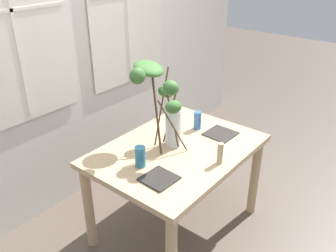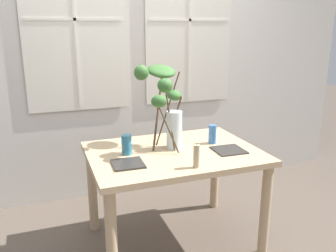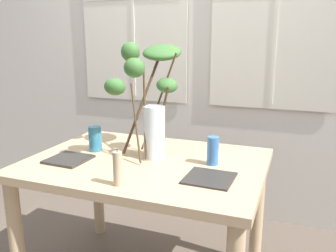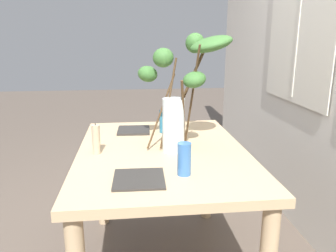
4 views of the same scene
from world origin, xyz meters
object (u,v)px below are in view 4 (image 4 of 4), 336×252
Objects in this scene: vase_with_branches at (184,83)px; pillar_candle at (96,139)px; plate_square_right at (139,179)px; dining_table at (162,169)px; drinking_glass_blue_left at (165,121)px; plate_square_left at (134,130)px; drinking_glass_blue_right at (184,159)px.

pillar_candle is (0.04, -0.46, -0.28)m from vase_with_branches.
dining_table is at bearing 160.44° from plate_square_right.
drinking_glass_blue_left is (-0.32, -0.07, -0.28)m from vase_with_branches.
plate_square_left is (-0.36, -0.26, -0.34)m from vase_with_branches.
plate_square_right reaches higher than dining_table.
dining_table is 7.45× the size of pillar_candle.
pillar_candle is at bearing -25.83° from plate_square_left.
plate_square_right is at bearing 30.35° from pillar_candle.
drinking_glass_blue_left is 0.98× the size of drinking_glass_blue_right.
plate_square_left is at bearing -158.62° from dining_table.
dining_table is at bearing -8.38° from drinking_glass_blue_left.
pillar_candle is at bearing -84.54° from vase_with_branches.
dining_table is 6.06× the size of plate_square_left.
plate_square_right is (0.38, -0.13, 0.12)m from dining_table.
vase_with_branches is 0.46m from drinking_glass_blue_right.
drinking_glass_blue_right is 0.52m from pillar_candle.
pillar_candle is (-0.32, -0.41, 0.00)m from drinking_glass_blue_right.
vase_with_branches reaches higher than plate_square_left.
plate_square_right is at bearing -32.17° from vase_with_branches.
drinking_glass_blue_left is 0.21m from plate_square_left.
drinking_glass_blue_left is 0.66× the size of plate_square_right.
drinking_glass_blue_left is at bearing 132.53° from pillar_candle.
pillar_candle is (0.36, -0.39, 0.01)m from drinking_glass_blue_left.
vase_with_branches is 2.85× the size of plate_square_right.
drinking_glass_blue_right reaches higher than drinking_glass_blue_left.
drinking_glass_blue_left is 0.86× the size of pillar_candle.
vase_with_branches is 4.33× the size of drinking_glass_blue_left.
drinking_glass_blue_left is 0.74m from plate_square_right.
vase_with_branches reaches higher than dining_table.
plate_square_left is 1.23× the size of pillar_candle.
plate_square_right is (0.40, -0.25, -0.35)m from vase_with_branches.
plate_square_right is at bearing -80.12° from drinking_glass_blue_right.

